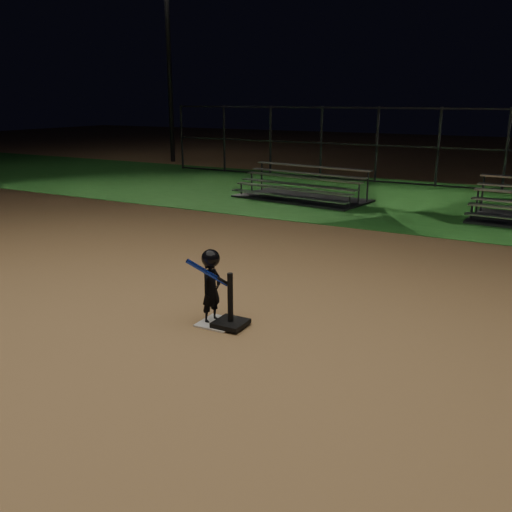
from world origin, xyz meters
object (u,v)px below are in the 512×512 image
at_px(home_plate, 218,323).
at_px(light_pole_left, 168,45).
at_px(child_batter, 211,284).
at_px(bleacher_left, 301,193).
at_px(batting_tee, 231,316).

relative_size(home_plate, light_pole_left, 0.05).
height_order(home_plate, light_pole_left, light_pole_left).
distance_m(child_batter, bleacher_left, 9.14).
xyz_separation_m(child_batter, light_pole_left, (-11.90, 14.92, 4.43)).
distance_m(child_batter, light_pole_left, 19.59).
height_order(batting_tee, child_batter, child_batter).
bearing_deg(bleacher_left, home_plate, -64.23).
relative_size(home_plate, bleacher_left, 0.12).
bearing_deg(home_plate, bleacher_left, 107.84).
height_order(child_batter, bleacher_left, child_batter).
bearing_deg(home_plate, light_pole_left, 128.77).
relative_size(child_batter, bleacher_left, 0.25).
bearing_deg(light_pole_left, child_batter, -51.44).
bearing_deg(batting_tee, child_batter, 174.08).
height_order(bleacher_left, light_pole_left, light_pole_left).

